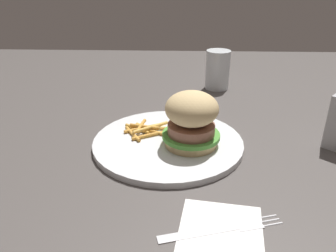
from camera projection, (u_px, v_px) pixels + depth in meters
The scene contains 7 objects.
ground_plane at pixel (179, 139), 0.68m from camera, with size 1.60×1.60×0.00m, color #47423F.
plate at pixel (168, 143), 0.65m from camera, with size 0.29×0.29×0.01m, color silver.
sandwich at pixel (192, 119), 0.61m from camera, with size 0.11×0.11×0.10m.
fries_pile at pixel (144, 129), 0.68m from camera, with size 0.08×0.09×0.01m.
napkin at pixel (221, 229), 0.45m from camera, with size 0.11×0.11×0.00m, color white.
fork at pixel (222, 227), 0.44m from camera, with size 0.06×0.17×0.00m.
drink_glass at pixel (217, 72), 0.95m from camera, with size 0.07×0.07×0.11m.
Camera 1 is at (-0.60, 0.00, 0.32)m, focal length 35.75 mm.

